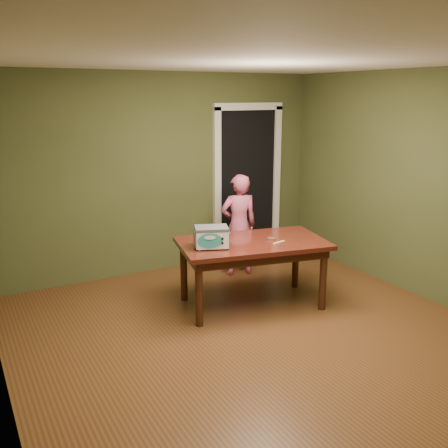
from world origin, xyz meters
The scene contains 8 objects.
floor centered at (0.00, 0.00, 0.00)m, with size 5.00×5.00×0.00m, color brown.
room_shell centered at (0.00, 0.00, 1.71)m, with size 4.52×5.02×2.61m.
doorway centered at (1.30, 2.78, 1.06)m, with size 1.10×0.66×2.25m.
dining_table centered at (0.37, 0.87, 0.65)m, with size 1.75×1.21×0.75m.
toy_oven centered at (-0.13, 0.88, 0.87)m, with size 0.42×0.35×0.23m.
baking_pan centered at (0.58, 0.81, 0.76)m, with size 0.10×0.10×0.02m.
spatula centered at (0.59, 0.68, 0.75)m, with size 0.18×0.03×0.01m, color #D2BD5B.
child centered at (0.76, 1.81, 0.67)m, with size 0.49×0.32×1.33m, color #C35075.
Camera 1 is at (-2.46, -3.56, 2.31)m, focal length 40.00 mm.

